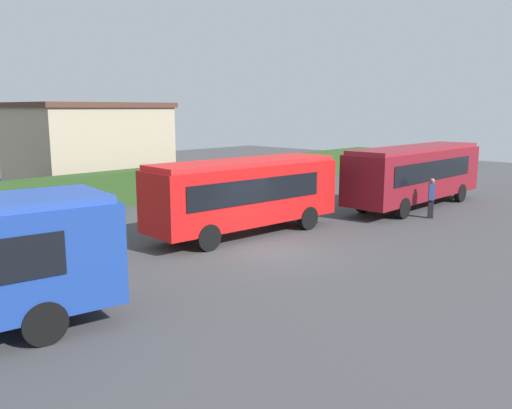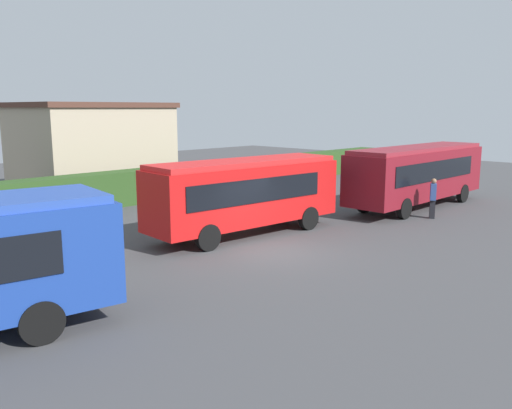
{
  "view_description": "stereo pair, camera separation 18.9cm",
  "coord_description": "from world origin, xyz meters",
  "px_view_note": "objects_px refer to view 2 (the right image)",
  "views": [
    {
      "loc": [
        -14.03,
        -12.53,
        5.13
      ],
      "look_at": [
        0.25,
        0.99,
        1.57
      ],
      "focal_mm": 37.33,
      "sensor_mm": 36.0,
      "label": 1
    },
    {
      "loc": [
        -13.9,
        -12.67,
        5.13
      ],
      "look_at": [
        0.25,
        0.99,
        1.57
      ],
      "focal_mm": 37.33,
      "sensor_mm": 36.0,
      "label": 2
    }
  ],
  "objects_px": {
    "bus_red": "(245,192)",
    "person_left": "(29,263)",
    "bus_maroon": "(417,172)",
    "person_right": "(433,197)",
    "person_center": "(231,203)"
  },
  "relations": [
    {
      "from": "bus_red",
      "to": "person_left",
      "type": "xyz_separation_m",
      "value": [
        -9.34,
        -1.07,
        -0.79
      ]
    },
    {
      "from": "bus_maroon",
      "to": "person_left",
      "type": "bearing_deg",
      "value": 177.76
    },
    {
      "from": "person_right",
      "to": "bus_red",
      "type": "bearing_deg",
      "value": 34.63
    },
    {
      "from": "bus_red",
      "to": "person_left",
      "type": "bearing_deg",
      "value": -168.24
    },
    {
      "from": "bus_maroon",
      "to": "person_center",
      "type": "relative_size",
      "value": 5.76
    },
    {
      "from": "bus_maroon",
      "to": "person_right",
      "type": "relative_size",
      "value": 5.48
    },
    {
      "from": "person_left",
      "to": "bus_red",
      "type": "bearing_deg",
      "value": -155.06
    },
    {
      "from": "bus_maroon",
      "to": "person_center",
      "type": "bearing_deg",
      "value": 157.57
    },
    {
      "from": "person_left",
      "to": "person_center",
      "type": "relative_size",
      "value": 1.04
    },
    {
      "from": "bus_maroon",
      "to": "person_center",
      "type": "distance_m",
      "value": 10.39
    },
    {
      "from": "person_left",
      "to": "person_right",
      "type": "distance_m",
      "value": 18.02
    },
    {
      "from": "person_left",
      "to": "person_center",
      "type": "distance_m",
      "value": 10.86
    },
    {
      "from": "bus_maroon",
      "to": "person_center",
      "type": "height_order",
      "value": "bus_maroon"
    },
    {
      "from": "person_right",
      "to": "person_center",
      "type": "bearing_deg",
      "value": 20.91
    },
    {
      "from": "bus_red",
      "to": "person_left",
      "type": "relative_size",
      "value": 4.7
    }
  ]
}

